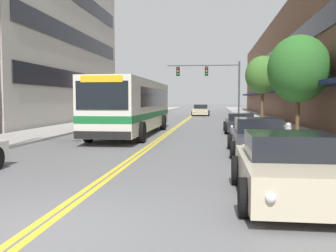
{
  "coord_description": "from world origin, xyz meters",
  "views": [
    {
      "loc": [
        2.74,
        -5.41,
        2.01
      ],
      "look_at": [
        -0.87,
        23.8,
        -0.07
      ],
      "focal_mm": 40.0,
      "sensor_mm": 36.0,
      "label": 1
    }
  ],
  "objects_px": {
    "car_champagne_parked_right_foreground": "(290,169)",
    "car_charcoal_parked_right_far": "(240,123)",
    "street_tree_right_mid": "(299,69)",
    "car_beige_moving_lead": "(201,110)",
    "street_tree_right_far": "(263,75)",
    "car_dark_grey_parked_right_mid": "(258,137)",
    "traffic_signal_mast": "(213,78)",
    "city_bus": "(134,104)",
    "car_red_parked_left_near": "(140,114)",
    "fire_hydrant": "(288,133)"
  },
  "relations": [
    {
      "from": "car_champagne_parked_right_foreground",
      "to": "traffic_signal_mast",
      "type": "xyz_separation_m",
      "value": [
        -1.69,
        30.59,
        3.58
      ]
    },
    {
      "from": "street_tree_right_mid",
      "to": "fire_hydrant",
      "type": "relative_size",
      "value": 6.11
    },
    {
      "from": "street_tree_right_far",
      "to": "car_dark_grey_parked_right_mid",
      "type": "bearing_deg",
      "value": -97.49
    },
    {
      "from": "car_beige_moving_lead",
      "to": "street_tree_right_far",
      "type": "xyz_separation_m",
      "value": [
        5.73,
        -14.66,
        3.45
      ]
    },
    {
      "from": "fire_hydrant",
      "to": "traffic_signal_mast",
      "type": "bearing_deg",
      "value": 98.93
    },
    {
      "from": "car_beige_moving_lead",
      "to": "street_tree_right_far",
      "type": "height_order",
      "value": "street_tree_right_far"
    },
    {
      "from": "traffic_signal_mast",
      "to": "fire_hydrant",
      "type": "distance_m",
      "value": 22.09
    },
    {
      "from": "car_red_parked_left_near",
      "to": "fire_hydrant",
      "type": "distance_m",
      "value": 20.95
    },
    {
      "from": "street_tree_right_far",
      "to": "fire_hydrant",
      "type": "bearing_deg",
      "value": -93.06
    },
    {
      "from": "car_red_parked_left_near",
      "to": "fire_hydrant",
      "type": "bearing_deg",
      "value": -60.85
    },
    {
      "from": "city_bus",
      "to": "street_tree_right_far",
      "type": "bearing_deg",
      "value": 52.88
    },
    {
      "from": "car_charcoal_parked_right_far",
      "to": "fire_hydrant",
      "type": "distance_m",
      "value": 6.74
    },
    {
      "from": "car_charcoal_parked_right_far",
      "to": "street_tree_right_far",
      "type": "bearing_deg",
      "value": 75.36
    },
    {
      "from": "car_red_parked_left_near",
      "to": "fire_hydrant",
      "type": "height_order",
      "value": "car_red_parked_left_near"
    },
    {
      "from": "car_beige_moving_lead",
      "to": "street_tree_right_far",
      "type": "bearing_deg",
      "value": -68.65
    },
    {
      "from": "car_dark_grey_parked_right_mid",
      "to": "street_tree_right_mid",
      "type": "relative_size",
      "value": 0.77
    },
    {
      "from": "car_beige_moving_lead",
      "to": "street_tree_right_far",
      "type": "relative_size",
      "value": 0.83
    },
    {
      "from": "car_red_parked_left_near",
      "to": "street_tree_right_mid",
      "type": "height_order",
      "value": "street_tree_right_mid"
    },
    {
      "from": "street_tree_right_mid",
      "to": "car_champagne_parked_right_foreground",
      "type": "bearing_deg",
      "value": -102.57
    },
    {
      "from": "car_red_parked_left_near",
      "to": "car_beige_moving_lead",
      "type": "relative_size",
      "value": 1.05
    },
    {
      "from": "street_tree_right_mid",
      "to": "street_tree_right_far",
      "type": "height_order",
      "value": "street_tree_right_far"
    },
    {
      "from": "car_red_parked_left_near",
      "to": "fire_hydrant",
      "type": "xyz_separation_m",
      "value": [
        10.2,
        -18.29,
        -0.1
      ]
    },
    {
      "from": "car_red_parked_left_near",
      "to": "car_champagne_parked_right_foreground",
      "type": "relative_size",
      "value": 1.18
    },
    {
      "from": "car_dark_grey_parked_right_mid",
      "to": "street_tree_right_far",
      "type": "height_order",
      "value": "street_tree_right_far"
    },
    {
      "from": "street_tree_right_far",
      "to": "fire_hydrant",
      "type": "height_order",
      "value": "street_tree_right_far"
    },
    {
      "from": "traffic_signal_mast",
      "to": "street_tree_right_far",
      "type": "distance_m",
      "value": 6.98
    },
    {
      "from": "car_beige_moving_lead",
      "to": "street_tree_right_mid",
      "type": "xyz_separation_m",
      "value": [
        6.33,
        -25.61,
        3.08
      ]
    },
    {
      "from": "car_dark_grey_parked_right_mid",
      "to": "fire_hydrant",
      "type": "height_order",
      "value": "car_dark_grey_parked_right_mid"
    },
    {
      "from": "car_charcoal_parked_right_far",
      "to": "car_beige_moving_lead",
      "type": "distance_m",
      "value": 24.31
    },
    {
      "from": "car_red_parked_left_near",
      "to": "fire_hydrant",
      "type": "relative_size",
      "value": 5.45
    },
    {
      "from": "fire_hydrant",
      "to": "car_charcoal_parked_right_far",
      "type": "bearing_deg",
      "value": 103.8
    },
    {
      "from": "car_dark_grey_parked_right_mid",
      "to": "car_beige_moving_lead",
      "type": "distance_m",
      "value": 33.42
    },
    {
      "from": "car_champagne_parked_right_foreground",
      "to": "car_charcoal_parked_right_far",
      "type": "height_order",
      "value": "car_champagne_parked_right_foreground"
    },
    {
      "from": "city_bus",
      "to": "car_dark_grey_parked_right_mid",
      "type": "relative_size",
      "value": 2.91
    },
    {
      "from": "car_champagne_parked_right_foreground",
      "to": "car_charcoal_parked_right_far",
      "type": "relative_size",
      "value": 1.0
    },
    {
      "from": "street_tree_right_far",
      "to": "city_bus",
      "type": "bearing_deg",
      "value": -127.12
    },
    {
      "from": "car_red_parked_left_near",
      "to": "street_tree_right_far",
      "type": "distance_m",
      "value": 11.81
    },
    {
      "from": "car_charcoal_parked_right_far",
      "to": "street_tree_right_mid",
      "type": "xyz_separation_m",
      "value": [
        3.06,
        -1.52,
        3.17
      ]
    },
    {
      "from": "fire_hydrant",
      "to": "car_dark_grey_parked_right_mid",
      "type": "bearing_deg",
      "value": -121.23
    },
    {
      "from": "car_charcoal_parked_right_far",
      "to": "fire_hydrant",
      "type": "bearing_deg",
      "value": -76.2
    },
    {
      "from": "traffic_signal_mast",
      "to": "car_red_parked_left_near",
      "type": "bearing_deg",
      "value": -154.68
    },
    {
      "from": "car_beige_moving_lead",
      "to": "traffic_signal_mast",
      "type": "height_order",
      "value": "traffic_signal_mast"
    },
    {
      "from": "city_bus",
      "to": "street_tree_right_mid",
      "type": "distance_m",
      "value": 9.5
    },
    {
      "from": "car_champagne_parked_right_foreground",
      "to": "street_tree_right_far",
      "type": "xyz_separation_m",
      "value": [
        2.54,
        25.04,
        3.47
      ]
    },
    {
      "from": "car_dark_grey_parked_right_mid",
      "to": "traffic_signal_mast",
      "type": "xyz_separation_m",
      "value": [
        -1.79,
        24.15,
        3.6
      ]
    },
    {
      "from": "traffic_signal_mast",
      "to": "fire_hydrant",
      "type": "height_order",
      "value": "traffic_signal_mast"
    },
    {
      "from": "city_bus",
      "to": "traffic_signal_mast",
      "type": "bearing_deg",
      "value": 75.36
    },
    {
      "from": "car_charcoal_parked_right_far",
      "to": "street_tree_right_mid",
      "type": "bearing_deg",
      "value": -26.36
    },
    {
      "from": "street_tree_right_far",
      "to": "car_beige_moving_lead",
      "type": "bearing_deg",
      "value": 111.35
    },
    {
      "from": "car_charcoal_parked_right_far",
      "to": "traffic_signal_mast",
      "type": "bearing_deg",
      "value": 96.76
    }
  ]
}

